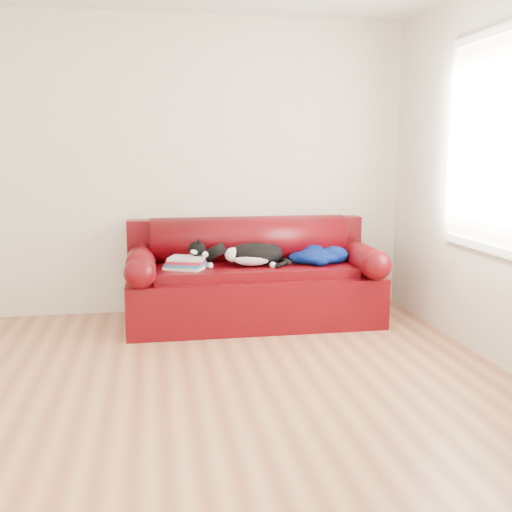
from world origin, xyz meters
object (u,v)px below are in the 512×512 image
at_px(sofa_base, 253,294).
at_px(cat, 254,255).
at_px(blanket, 318,255).
at_px(book_stack, 186,263).

relative_size(sofa_base, cat, 3.11).
height_order(sofa_base, cat, cat).
bearing_deg(sofa_base, blanket, -4.10).
height_order(book_stack, cat, cat).
bearing_deg(book_stack, sofa_base, 11.00).
distance_m(book_stack, cat, 0.56).
xyz_separation_m(sofa_base, cat, (-0.01, -0.08, 0.36)).
distance_m(sofa_base, cat, 0.37).
bearing_deg(book_stack, cat, 3.17).
distance_m(book_stack, blanket, 1.12).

